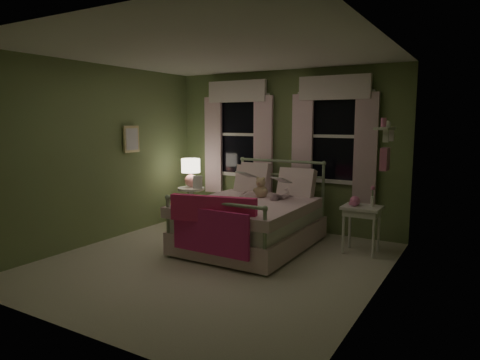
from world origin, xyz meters
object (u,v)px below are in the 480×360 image
Objects in this scene: teddy_bear at (261,189)px; nightstand_left at (191,201)px; table_lamp at (191,170)px; child_right at (283,182)px; child_left at (250,178)px; bed at (252,220)px; nightstand_right at (362,213)px.

nightstand_left is (-1.52, 0.32, -0.37)m from teddy_bear.
nightstand_left is 0.54m from table_lamp.
child_right is 1.38× the size of table_lamp.
child_left is 1.25m from table_lamp.
child_right is (0.29, 0.43, 0.53)m from bed.
bed is 1.52m from nightstand_right.
child_right is 0.34m from teddy_bear.
child_right reaches higher than bed.
child_left is 1.05× the size of child_right.
nightstand_left is at bearing -45.00° from table_lamp.
teddy_bear is (0.01, 0.27, 0.42)m from bed.
bed is 0.75m from child_left.
nightstand_left is at bearing -0.60° from child_right.
bed is at bearing 119.10° from child_left.
table_lamp is at bearing 177.51° from nightstand_right.
bed is at bearing 60.99° from child_right.
nightstand_left is 2.96m from nightstand_right.
child_right is 2.11× the size of teddy_bear.
table_lamp is at bearing 168.24° from teddy_bear.
bed reaches higher than nightstand_left.
nightstand_left is at bearing 168.24° from teddy_bear.
child_left is 0.56m from child_right.
child_right is at bearing 56.58° from bed.
child_left reaches higher than table_lamp.
teddy_bear is at bearing -172.55° from nightstand_right.
nightstand_left is 1.34× the size of table_lamp.
table_lamp is (-0.00, 0.00, 0.54)m from nightstand_left.
teddy_bear is 1.60m from nightstand_left.
nightstand_left is (-1.24, 0.16, -0.50)m from child_left.
bed is at bearing -91.15° from teddy_bear.
table_lamp is at bearing 158.69° from bed.
bed is 0.50m from teddy_bear.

